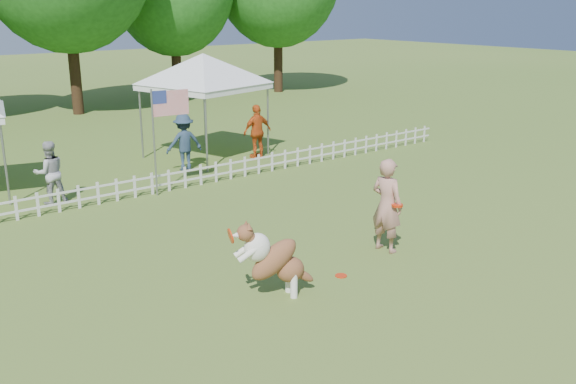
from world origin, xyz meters
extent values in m
plane|color=#3D631F|center=(0.00, 0.00, 0.00)|extent=(120.00, 120.00, 0.00)
imported|color=tan|center=(1.71, 0.33, 0.98)|extent=(0.56, 0.77, 1.95)
cylinder|color=red|center=(0.08, -0.09, 0.01)|extent=(0.28, 0.28, 0.02)
imported|color=#A4A4A9|center=(-2.63, 7.87, 0.81)|extent=(0.83, 0.67, 1.62)
imported|color=#23354B|center=(1.74, 8.78, 0.87)|extent=(1.21, 0.82, 1.73)
imported|color=#C24916|center=(4.45, 8.74, 0.88)|extent=(1.05, 0.46, 1.77)
camera|label=1|loc=(-7.54, -8.22, 4.93)|focal=40.00mm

